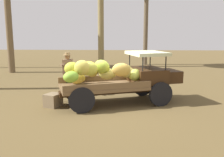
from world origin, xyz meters
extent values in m
plane|color=brown|center=(0.00, 0.00, 0.00)|extent=(60.00, 60.00, 0.00)
cube|color=#37220F|center=(0.07, 0.22, 0.48)|extent=(3.92, 1.74, 0.16)
cylinder|color=black|center=(1.17, 1.46, 0.43)|extent=(0.85, 0.42, 0.86)
cylinder|color=black|center=(1.70, -0.05, 0.43)|extent=(0.85, 0.42, 0.86)
cylinder|color=black|center=(-1.47, 0.53, 0.43)|extent=(0.85, 0.42, 0.86)
cylinder|color=black|center=(-0.94, -0.98, 0.43)|extent=(0.85, 0.42, 0.86)
cube|color=brown|center=(-0.36, 0.08, 0.66)|extent=(3.40, 2.62, 0.10)
cube|color=brown|center=(-0.62, 0.83, 0.82)|extent=(2.86, 1.07, 0.22)
cube|color=brown|center=(-0.09, -0.68, 0.82)|extent=(2.86, 1.07, 0.22)
cube|color=#37220F|center=(1.25, 0.64, 0.98)|extent=(1.54, 1.80, 0.55)
cube|color=#37220F|center=(2.10, 0.94, 0.93)|extent=(1.01, 1.24, 0.44)
cylinder|color=black|center=(1.45, 1.39, 1.53)|extent=(0.04, 0.04, 0.55)
cylinder|color=black|center=(1.88, 0.17, 1.53)|extent=(0.04, 0.04, 0.55)
cylinder|color=black|center=(0.62, 1.10, 1.53)|extent=(0.04, 0.04, 0.55)
cylinder|color=black|center=(1.05, -0.12, 1.53)|extent=(0.04, 0.04, 0.55)
cube|color=beige|center=(1.25, 0.64, 1.81)|extent=(1.65, 1.84, 0.12)
ellipsoid|color=gold|center=(-0.88, 0.40, 1.32)|extent=(0.76, 0.71, 0.51)
ellipsoid|color=gold|center=(-0.75, 0.22, 1.23)|extent=(0.54, 0.55, 0.51)
ellipsoid|color=#C7B953|center=(-0.20, 0.10, 1.12)|extent=(0.75, 0.61, 0.43)
ellipsoid|color=tan|center=(0.53, 0.05, 1.18)|extent=(0.81, 0.82, 0.47)
ellipsoid|color=gold|center=(-0.98, -0.55, 1.42)|extent=(0.56, 0.49, 0.55)
ellipsoid|color=#85BC33|center=(-1.29, -0.88, 1.17)|extent=(0.71, 0.72, 0.44)
ellipsoid|color=#CCBB53|center=(0.52, 0.77, 1.12)|extent=(0.61, 0.61, 0.46)
ellipsoid|color=gold|center=(-1.25, -0.15, 1.00)|extent=(0.66, 0.50, 0.43)
ellipsoid|color=#ABC63D|center=(-0.37, -0.05, 1.39)|extent=(0.76, 0.77, 0.64)
ellipsoid|color=#B9C94A|center=(0.79, 0.02, 1.10)|extent=(0.68, 0.71, 0.47)
ellipsoid|color=gold|center=(-1.47, 0.18, 1.28)|extent=(0.64, 0.60, 0.56)
ellipsoid|color=#B0C148|center=(-0.96, 0.14, 1.27)|extent=(0.77, 0.73, 0.53)
ellipsoid|color=gold|center=(-0.75, -0.43, 1.36)|extent=(0.68, 0.59, 0.53)
ellipsoid|color=gold|center=(-1.43, 0.28, 0.97)|extent=(0.69, 0.65, 0.46)
ellipsoid|color=gold|center=(0.31, -0.35, 1.33)|extent=(0.66, 0.53, 0.56)
cylinder|color=olive|center=(-1.78, 1.44, 0.44)|extent=(0.15, 0.15, 0.89)
cylinder|color=olive|center=(-2.04, 1.42, 0.44)|extent=(0.15, 0.15, 0.89)
cube|color=#826348|center=(-1.91, 1.43, 1.19)|extent=(0.42, 0.27, 0.61)
cylinder|color=#826348|center=(-1.81, 1.34, 1.28)|extent=(0.35, 0.36, 0.10)
cylinder|color=#826348|center=(-2.00, 1.32, 1.28)|extent=(0.31, 0.39, 0.10)
sphere|color=olive|center=(-1.91, 1.43, 1.60)|extent=(0.22, 0.22, 0.22)
cylinder|color=#9B7C50|center=(-1.91, 1.43, 1.67)|extent=(0.34, 0.34, 0.02)
cylinder|color=#9B7C50|center=(-1.91, 1.43, 1.73)|extent=(0.20, 0.20, 0.10)
cube|color=#7B674A|center=(-2.08, -0.29, 0.23)|extent=(0.64, 0.68, 0.46)
cylinder|color=brown|center=(-6.97, 7.30, 3.01)|extent=(0.41, 0.41, 6.02)
cylinder|color=brown|center=(2.10, 11.93, 4.11)|extent=(0.35, 0.35, 8.23)
cylinder|color=olive|center=(-1.37, 10.41, 4.55)|extent=(0.44, 0.44, 9.09)
camera|label=1|loc=(0.41, -8.73, 2.54)|focal=40.37mm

